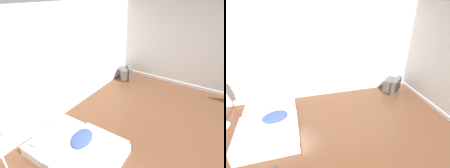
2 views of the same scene
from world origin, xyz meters
TOP-DOWN VIEW (x-y plane):
  - wall_back at (-0.00, 2.69)m, footprint 8.22×0.08m
  - mattress_bed at (-1.08, 1.50)m, footprint 1.20×1.76m
  - crt_tv at (2.31, 2.29)m, footprint 0.64×0.62m

SIDE VIEW (x-z plane):
  - mattress_bed at x=-1.08m, z-range -0.04..0.33m
  - crt_tv at x=2.31m, z-range -0.01..0.43m
  - wall_back at x=0.00m, z-range -0.01..2.59m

